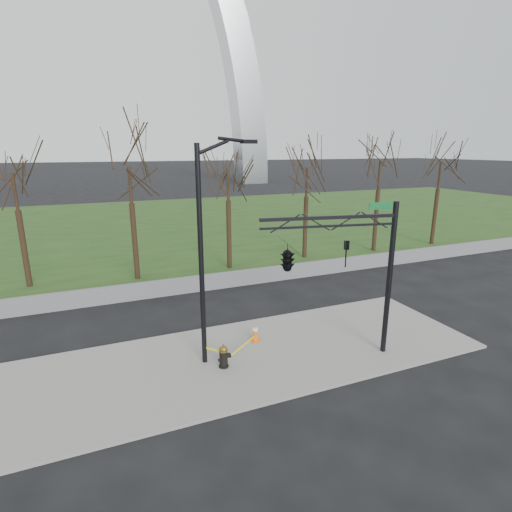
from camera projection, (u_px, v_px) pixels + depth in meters
name	position (u px, v px, depth m)	size (l,w,h in m)	color
ground	(253.00, 357.00, 15.44)	(500.00, 500.00, 0.00)	black
sidewalk	(253.00, 355.00, 15.43)	(18.00, 6.00, 0.10)	gray
grass_strip	(147.00, 224.00, 42.16)	(120.00, 40.00, 0.06)	#1D3D16
guardrail	(200.00, 283.00, 22.45)	(60.00, 0.30, 0.90)	#59595B
gateway_arch	(100.00, 11.00, 73.74)	(66.00, 6.00, 65.00)	#B7B9BE
tree_row	(181.00, 211.00, 25.07)	(45.95, 4.00, 8.01)	black
fire_hydrant	(224.00, 357.00, 14.44)	(0.56, 0.36, 0.89)	black
traffic_cone	(255.00, 333.00, 16.44)	(0.42, 0.42, 0.71)	#EC5A0C
street_light	(206.00, 241.00, 13.82)	(2.37, 0.64, 8.21)	black
traffic_signal_mast	(308.00, 256.00, 14.01)	(5.02, 2.54, 6.00)	black
caution_tape	(234.00, 348.00, 15.24)	(2.40, 1.47, 0.45)	yellow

